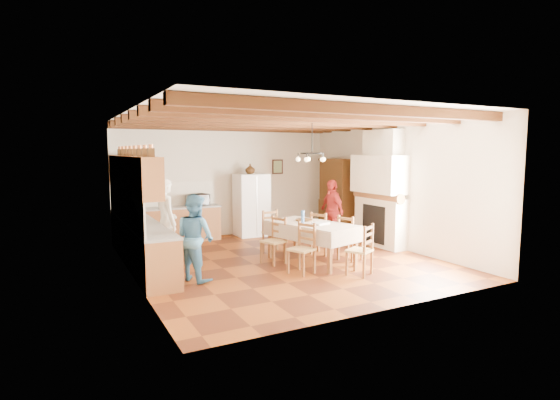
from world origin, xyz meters
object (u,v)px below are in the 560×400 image
at_px(chair_right_near, 350,237).
at_px(person_woman_blue, 195,237).
at_px(chair_left_far, 273,240).
at_px(chair_left_near, 301,248).
at_px(chair_end_far, 274,232).
at_px(chair_end_near, 360,249).
at_px(microwave, 198,200).
at_px(chair_right_far, 322,233).
at_px(hutch, 337,197).
at_px(refrigerator, 251,205).
at_px(dining_table, 311,227).
at_px(person_woman_red, 332,211).
at_px(person_man, 166,223).

relative_size(chair_right_near, person_woman_blue, 0.62).
relative_size(chair_left_far, chair_right_near, 1.00).
bearing_deg(chair_left_near, chair_end_far, 147.77).
height_order(chair_right_near, chair_end_near, same).
bearing_deg(microwave, chair_end_near, -88.63).
relative_size(chair_left_far, chair_right_far, 1.00).
distance_m(chair_right_far, chair_end_near, 1.75).
bearing_deg(chair_end_near, hutch, -147.25).
relative_size(refrigerator, chair_right_far, 1.75).
xyz_separation_m(dining_table, chair_right_far, (0.60, 0.51, -0.26)).
bearing_deg(person_woman_red, microwave, -119.58).
bearing_deg(chair_right_far, person_woman_blue, 72.82).
bearing_deg(chair_left_near, microwave, 168.67).
bearing_deg(person_man, person_woman_red, -91.23).
bearing_deg(dining_table, person_woman_red, 44.69).
xyz_separation_m(refrigerator, chair_right_near, (0.75, -3.45, -0.36)).
height_order(chair_right_far, person_woman_blue, person_woman_blue).
height_order(hutch, chair_left_far, hutch).
bearing_deg(chair_end_near, microwave, -98.13).
xyz_separation_m(person_woman_red, microwave, (-2.94, 1.79, 0.26)).
bearing_deg(refrigerator, person_woman_red, -48.20).
distance_m(person_man, microwave, 2.74).
bearing_deg(hutch, person_woman_blue, -152.94).
xyz_separation_m(hutch, chair_right_near, (-1.45, -2.59, -0.56)).
height_order(dining_table, person_man, person_man).
xyz_separation_m(chair_left_far, chair_right_far, (1.34, 0.25, 0.00)).
bearing_deg(hutch, person_man, -165.08).
height_order(chair_end_near, person_woman_blue, person_woman_blue).
height_order(chair_left_near, chair_right_far, same).
height_order(refrigerator, person_man, person_man).
height_order(person_man, person_woman_red, person_man).
height_order(chair_end_far, person_woman_red, person_woman_red).
height_order(hutch, chair_right_far, hutch).
bearing_deg(chair_right_near, chair_end_far, 23.09).
relative_size(person_woman_red, microwave, 3.00).
relative_size(hutch, dining_table, 1.01).
height_order(dining_table, chair_right_far, chair_right_far).
bearing_deg(person_woman_red, chair_left_far, -59.07).
bearing_deg(chair_right_near, person_woman_red, -39.70).
bearing_deg(person_woman_red, chair_right_near, -20.63).
bearing_deg(microwave, chair_left_far, -97.29).
bearing_deg(refrigerator, chair_end_near, -86.68).
height_order(chair_left_far, chair_end_far, same).
xyz_separation_m(person_man, person_woman_red, (4.31, 0.57, -0.10)).
bearing_deg(chair_right_near, hutch, -46.50).
xyz_separation_m(refrigerator, dining_table, (-0.08, -3.23, -0.10)).
height_order(chair_right_far, person_woman_red, person_woman_red).
xyz_separation_m(chair_end_near, microwave, (-1.68, 4.56, 0.57)).
distance_m(chair_end_far, person_man, 2.48).
bearing_deg(chair_end_far, dining_table, -79.07).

